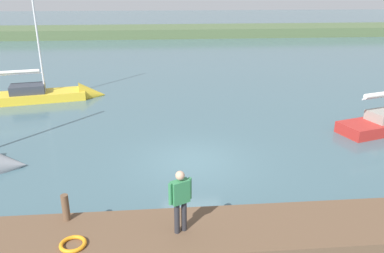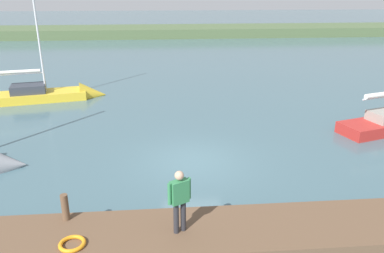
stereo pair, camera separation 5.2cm
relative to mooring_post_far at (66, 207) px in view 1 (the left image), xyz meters
name	(u,v)px [view 1 (the left image)]	position (x,y,z in m)	size (l,w,h in m)	color
ground_plane	(193,161)	(-3.85, -4.42, -0.91)	(200.00, 200.00, 0.00)	#42606B
far_shoreline	(166,36)	(-3.85, -45.19, -0.91)	(180.00, 8.00, 2.40)	#4C603D
dock_pier	(211,236)	(-3.85, 0.73, -0.64)	(25.66, 2.10, 0.53)	brown
mooring_post_far	(66,207)	(0.00, 0.00, 0.00)	(0.20, 0.20, 0.76)	brown
life_ring_buoy	(73,244)	(-0.39, 1.15, -0.33)	(0.66, 0.66, 0.10)	orange
sailboat_far_left	(52,97)	(3.87, -13.91, -0.76)	(7.24, 3.13, 8.63)	gold
person_on_dock	(180,197)	(-3.03, 0.79, 0.62)	(0.59, 0.41, 1.72)	#28282D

